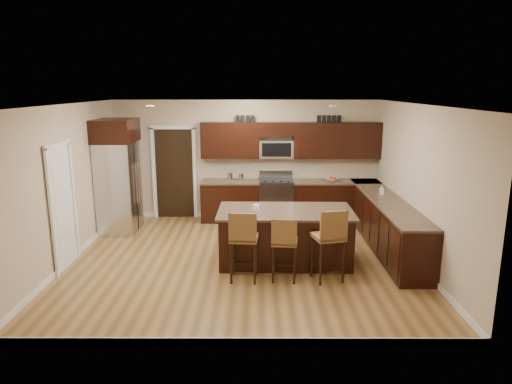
{
  "coord_description": "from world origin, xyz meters",
  "views": [
    {
      "loc": [
        0.25,
        -7.58,
        2.98
      ],
      "look_at": [
        0.23,
        0.4,
        1.14
      ],
      "focal_mm": 32.0,
      "sensor_mm": 36.0,
      "label": 1
    }
  ],
  "objects_px": {
    "range": "(276,200)",
    "stool_mid": "(284,242)",
    "island": "(285,238)",
    "refrigerator": "(118,175)",
    "stool_left": "(243,238)",
    "stool_right": "(330,237)"
  },
  "relations": [
    {
      "from": "refrigerator",
      "to": "stool_left",
      "type": "bearing_deg",
      "value": -43.92
    },
    {
      "from": "stool_left",
      "to": "stool_right",
      "type": "distance_m",
      "value": 1.33
    },
    {
      "from": "range",
      "to": "island",
      "type": "distance_m",
      "value": 2.51
    },
    {
      "from": "stool_left",
      "to": "stool_right",
      "type": "xyz_separation_m",
      "value": [
        1.33,
        -0.0,
        0.02
      ]
    },
    {
      "from": "range",
      "to": "stool_left",
      "type": "xyz_separation_m",
      "value": [
        -0.64,
        -3.36,
        0.24
      ]
    },
    {
      "from": "range",
      "to": "stool_mid",
      "type": "height_order",
      "value": "range"
    },
    {
      "from": "island",
      "to": "stool_left",
      "type": "xyz_separation_m",
      "value": [
        -0.69,
        -0.85,
        0.28
      ]
    },
    {
      "from": "stool_left",
      "to": "stool_mid",
      "type": "height_order",
      "value": "stool_left"
    },
    {
      "from": "range",
      "to": "stool_mid",
      "type": "xyz_separation_m",
      "value": [
        -0.0,
        -3.35,
        0.18
      ]
    },
    {
      "from": "stool_right",
      "to": "refrigerator",
      "type": "xyz_separation_m",
      "value": [
        -3.99,
        2.56,
        0.47
      ]
    },
    {
      "from": "range",
      "to": "stool_left",
      "type": "relative_size",
      "value": 0.98
    },
    {
      "from": "stool_right",
      "to": "refrigerator",
      "type": "relative_size",
      "value": 0.5
    },
    {
      "from": "island",
      "to": "stool_left",
      "type": "relative_size",
      "value": 2.04
    },
    {
      "from": "island",
      "to": "refrigerator",
      "type": "distance_m",
      "value": 3.85
    },
    {
      "from": "island",
      "to": "stool_right",
      "type": "height_order",
      "value": "stool_right"
    },
    {
      "from": "stool_right",
      "to": "stool_mid",
      "type": "bearing_deg",
      "value": 164.98
    },
    {
      "from": "stool_mid",
      "to": "stool_right",
      "type": "distance_m",
      "value": 0.7
    },
    {
      "from": "stool_mid",
      "to": "refrigerator",
      "type": "bearing_deg",
      "value": 149.63
    },
    {
      "from": "stool_left",
      "to": "refrigerator",
      "type": "xyz_separation_m",
      "value": [
        -2.66,
        2.56,
        0.49
      ]
    },
    {
      "from": "stool_right",
      "to": "range",
      "type": "bearing_deg",
      "value": 87.19
    },
    {
      "from": "stool_mid",
      "to": "refrigerator",
      "type": "distance_m",
      "value": 4.21
    },
    {
      "from": "refrigerator",
      "to": "island",
      "type": "bearing_deg",
      "value": -27.09
    }
  ]
}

